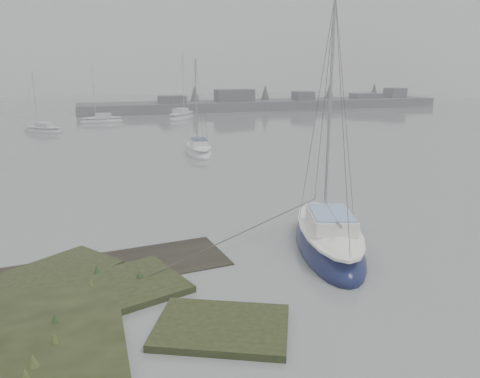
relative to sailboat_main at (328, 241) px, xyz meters
The scene contains 7 objects.
ground 26.83m from the sailboat_main, 102.95° to the left, with size 160.00×160.00×0.00m, color slate.
far_shoreline 61.67m from the sailboat_main, 70.26° to the left, with size 60.00×8.00×4.15m.
sailboat_main is the anchor object (origin of this frame).
sailboat_white 21.22m from the sailboat_main, 90.55° to the left, with size 2.35×5.89×8.13m.
sailboat_far_a 40.96m from the sailboat_main, 108.70° to the left, with size 4.81×4.24×6.85m.
sailboat_far_b 47.45m from the sailboat_main, 85.78° to the left, with size 5.55×6.49×9.15m.
sailboat_far_c 46.61m from the sailboat_main, 98.47° to the left, with size 5.40×2.15×7.45m.
Camera 1 is at (-2.46, -11.22, 6.83)m, focal length 35.00 mm.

